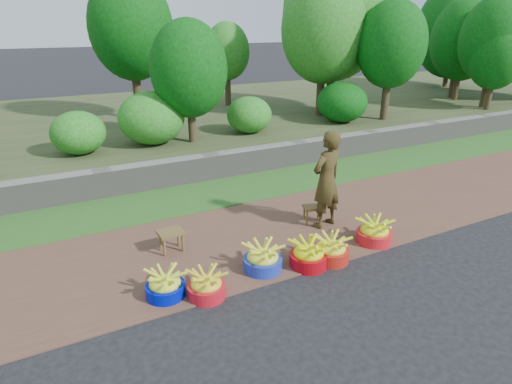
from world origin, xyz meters
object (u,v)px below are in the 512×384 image
vendor_woman (327,180)px  stool_right (313,209)px  basin_b (206,285)px  basin_c (263,259)px  stool_left (171,235)px  basin_f (374,232)px  basin_e (331,250)px  basin_a (165,285)px  basin_d (308,255)px

vendor_woman → stool_right: bearing=-77.5°
basin_b → stool_right: bearing=25.8°
basin_c → stool_left: basin_c is taller
basin_f → basin_e: bearing=-172.2°
basin_a → basin_d: size_ratio=0.92×
basin_b → stool_right: size_ratio=1.24×
stool_left → stool_right: (2.41, -0.13, -0.03)m
basin_b → stool_right: (2.35, 1.14, 0.09)m
basin_a → stool_right: bearing=18.0°
basin_b → basin_a: bearing=153.0°
basin_f → stool_left: 3.07m
basin_b → vendor_woman: (2.45, 0.94, 0.66)m
basin_b → stool_left: bearing=92.5°
basin_c → stool_left: (-0.96, 1.06, 0.10)m
stool_left → basin_d: bearing=-38.4°
basin_c → basin_f: basin_f is taller
basin_b → basin_e: 1.89m
stool_right → basin_d: bearing=-126.8°
basin_a → basin_b: bearing=-27.0°
basin_a → basin_e: 2.35m
basin_f → basin_b: bearing=-177.5°
stool_left → vendor_woman: (2.50, -0.33, 0.54)m
basin_b → basin_f: 2.79m
basin_b → stool_right: basin_b is taller
basin_f → stool_right: size_ratio=1.40×
basin_e → stool_right: 1.23m
basin_d → stool_left: size_ratio=1.40×
basin_c → stool_left: bearing=132.1°
basin_b → vendor_woman: 2.70m
stool_right → vendor_woman: bearing=-64.2°
basin_f → stool_right: 1.11m
basin_d → vendor_woman: size_ratio=0.33×
basin_a → vendor_woman: 3.06m
basin_c → stool_left: size_ratio=1.41×
basin_c → basin_f: 1.89m
basin_a → basin_e: size_ratio=0.95×
stool_left → stool_right: size_ratio=0.99×
basin_d → stool_right: 1.40m
vendor_woman → basin_f: bearing=99.6°
basin_b → basin_d: 1.52m
basin_e → basin_d: bearing=176.6°
basin_f → stool_left: size_ratio=1.42×
stool_right → vendor_woman: size_ratio=0.24×
stool_left → basin_c: bearing=-47.9°
basin_f → stool_right: basin_f is taller
basin_e → stool_left: bearing=146.8°
basin_f → basin_d: bearing=-175.4°
basin_d → basin_f: basin_f is taller
basin_d → vendor_woman: vendor_woman is taller
basin_d → basin_f: size_ratio=0.98×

